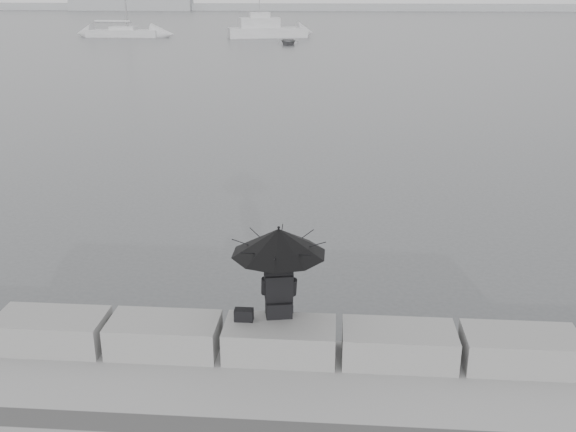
# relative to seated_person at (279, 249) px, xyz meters

# --- Properties ---
(ground) EXTENTS (360.00, 360.00, 0.00)m
(ground) POSITION_rel_seated_person_xyz_m (0.04, 0.13, -2.04)
(ground) COLOR #45474A
(ground) RESTS_ON ground
(stone_block_far_left) EXTENTS (1.60, 0.80, 0.50)m
(stone_block_far_left) POSITION_rel_seated_person_xyz_m (-3.36, -0.32, -1.29)
(stone_block_far_left) COLOR gray
(stone_block_far_left) RESTS_ON promenade
(stone_block_left) EXTENTS (1.60, 0.80, 0.50)m
(stone_block_left) POSITION_rel_seated_person_xyz_m (-1.66, -0.32, -1.29)
(stone_block_left) COLOR gray
(stone_block_left) RESTS_ON promenade
(stone_block_centre) EXTENTS (1.60, 0.80, 0.50)m
(stone_block_centre) POSITION_rel_seated_person_xyz_m (0.04, -0.32, -1.29)
(stone_block_centre) COLOR gray
(stone_block_centre) RESTS_ON promenade
(stone_block_right) EXTENTS (1.60, 0.80, 0.50)m
(stone_block_right) POSITION_rel_seated_person_xyz_m (1.74, -0.32, -1.29)
(stone_block_right) COLOR gray
(stone_block_right) RESTS_ON promenade
(stone_block_far_right) EXTENTS (1.60, 0.80, 0.50)m
(stone_block_far_right) POSITION_rel_seated_person_xyz_m (3.44, -0.32, -1.29)
(stone_block_far_right) COLOR gray
(stone_block_far_right) RESTS_ON promenade
(seated_person) EXTENTS (1.38, 1.38, 1.39)m
(seated_person) POSITION_rel_seated_person_xyz_m (0.00, 0.00, 0.00)
(seated_person) COLOR black
(seated_person) RESTS_ON stone_block_centre
(bag) EXTENTS (0.27, 0.16, 0.17)m
(bag) POSITION_rel_seated_person_xyz_m (-0.49, -0.22, -0.95)
(bag) COLOR black
(bag) RESTS_ON stone_block_centre
(distant_landmass) EXTENTS (180.00, 8.00, 2.80)m
(distant_landmass) POSITION_rel_seated_person_xyz_m (-8.10, 154.64, -1.14)
(distant_landmass) COLOR #9B9EA1
(distant_landmass) RESTS_ON ground
(sailboat_left) EXTENTS (8.42, 2.62, 12.90)m
(sailboat_left) POSITION_rel_seated_person_xyz_m (-24.28, 67.27, -1.52)
(sailboat_left) COLOR silver
(sailboat_left) RESTS_ON ground
(motor_cruiser) EXTENTS (9.33, 5.09, 4.50)m
(motor_cruiser) POSITION_rel_seated_person_xyz_m (-7.48, 67.64, -1.15)
(motor_cruiser) COLOR silver
(motor_cruiser) RESTS_ON ground
(dinghy) EXTENTS (3.41, 1.69, 0.56)m
(dinghy) POSITION_rel_seated_person_xyz_m (-4.39, 58.55, -1.76)
(dinghy) COLOR gray
(dinghy) RESTS_ON ground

